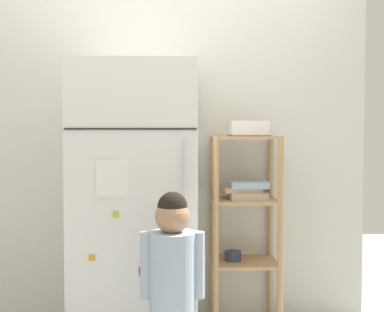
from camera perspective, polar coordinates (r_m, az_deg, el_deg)
name	(u,v)px	position (r m, az deg, el deg)	size (l,w,h in m)	color
kitchen_wall_back	(164,159)	(3.09, -3.43, -0.41)	(2.66, 0.03, 2.13)	silver
refrigerator	(137,204)	(2.78, -6.79, -5.90)	(0.70, 0.66, 1.63)	white
child_standing	(172,270)	(2.28, -2.41, -13.80)	(0.31, 0.23, 0.95)	#414262
pantry_shelf_unit	(245,211)	(2.95, 6.47, -6.66)	(0.42, 0.34, 1.22)	tan
fruit_bin	(252,130)	(2.91, 7.31, 3.14)	(0.24, 0.16, 0.09)	white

